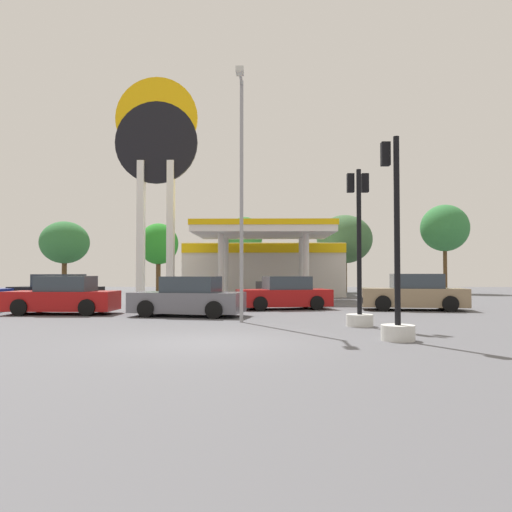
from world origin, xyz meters
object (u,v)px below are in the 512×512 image
corner_streetlamp (241,178)px  tree_2 (245,236)px  station_pole_sign (156,156)px  tree_4 (445,228)px  car_4 (188,298)px  tree_1 (158,244)px  car_0 (56,291)px  tree_0 (65,243)px  traffic_signal_0 (396,290)px  tree_3 (344,239)px  car_3 (413,294)px  car_1 (284,294)px  traffic_signal_1 (359,278)px  car_2 (63,297)px

corner_streetlamp → tree_2: bearing=92.0°
station_pole_sign → tree_4: (20.28, 10.52, -3.31)m
station_pole_sign → corner_streetlamp: bearing=-66.7°
car_4 → tree_1: tree_1 is taller
tree_1 → corner_streetlamp: bearing=-72.4°
car_0 → tree_0: tree_0 is taller
traffic_signal_0 → tree_3: 29.52m
tree_0 → tree_4: size_ratio=0.82×
tree_1 → tree_2: size_ratio=0.91×
car_3 → tree_2: (-8.05, 20.19, 3.90)m
car_1 → tree_0: size_ratio=0.76×
car_3 → tree_3: 19.65m
traffic_signal_1 → tree_3: size_ratio=0.75×
car_1 → car_2: size_ratio=1.04×
car_1 → tree_0: tree_0 is taller
traffic_signal_0 → tree_2: tree_2 is taller
car_3 → tree_2: 22.08m
car_3 → tree_0: 28.76m
tree_0 → corner_streetlamp: size_ratio=0.71×
tree_2 → tree_4: tree_4 is taller
traffic_signal_0 → traffic_signal_1: traffic_signal_0 is taller
car_4 → traffic_signal_0: size_ratio=0.89×
car_4 → corner_streetlamp: size_ratio=0.55×
traffic_signal_0 → tree_2: bearing=99.1°
car_0 → car_2: 5.51m
traffic_signal_1 → corner_streetlamp: 4.94m
car_1 → tree_1: (-9.57, 19.07, 3.27)m
traffic_signal_1 → tree_0: bearing=127.2°
traffic_signal_0 → car_4: bearing=132.1°
car_3 → traffic_signal_0: traffic_signal_0 is taller
car_0 → corner_streetlamp: bearing=-41.4°
car_1 → car_3: (5.53, -0.42, 0.05)m
tree_0 → tree_3: tree_3 is taller
tree_0 → tree_2: tree_2 is taller
car_4 → tree_4: tree_4 is taller
tree_1 → traffic_signal_0: bearing=-68.0°
car_3 → tree_3: size_ratio=0.72×
car_0 → traffic_signal_0: 18.21m
tree_4 → car_2: bearing=-137.3°
car_1 → traffic_signal_1: 7.39m
car_0 → tree_4: tree_4 is taller
tree_2 → car_2: bearing=-105.2°
car_1 → tree_4: 22.15m
car_3 → corner_streetlamp: size_ratio=0.57×
car_2 → car_4: car_2 is taller
tree_1 → car_3: bearing=-52.2°
tree_2 → station_pole_sign: bearing=-109.6°
car_1 → tree_3: (5.61, 18.89, 3.64)m
car_4 → tree_3: 24.68m
car_1 → tree_2: 20.32m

